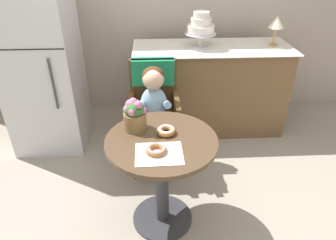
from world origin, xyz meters
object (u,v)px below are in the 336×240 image
seated_child (154,103)px  donut_mid (166,131)px  donut_front (156,150)px  refrigerator (41,62)px  tiered_cake_stand (201,26)px  wicker_chair (154,98)px  table_lamp (277,23)px  flower_vase (134,114)px  cafe_table (162,165)px

seated_child → donut_mid: 0.53m
donut_front → refrigerator: refrigerator is taller
seated_child → tiered_cake_stand: 0.95m
donut_mid → refrigerator: refrigerator is taller
wicker_chair → donut_mid: (0.07, -0.68, 0.10)m
wicker_chair → table_lamp: bearing=22.3°
donut_mid → flower_vase: size_ratio=0.54×
flower_vase → tiered_cake_stand: 1.34m
wicker_chair → tiered_cake_stand: (0.46, 0.56, 0.46)m
tiered_cake_stand → table_lamp: bearing=0.9°
cafe_table → flower_vase: (-0.17, 0.13, 0.32)m
cafe_table → flower_vase: size_ratio=3.14×
donut_front → tiered_cake_stand: bearing=72.4°
donut_front → flower_vase: 0.31m
table_lamp → donut_mid: bearing=-131.8°
cafe_table → flower_vase: flower_vase is taller
seated_child → flower_vase: size_ratio=3.17×
flower_vase → donut_mid: bearing=-18.9°
wicker_chair → donut_front: wicker_chair is taller
donut_front → tiered_cake_stand: tiered_cake_stand is taller
flower_vase → table_lamp: (1.32, 1.18, 0.28)m
cafe_table → donut_front: 0.27m
donut_mid → tiered_cake_stand: bearing=72.6°
donut_mid → table_lamp: (1.12, 1.25, 0.37)m
tiered_cake_stand → refrigerator: 1.51m
tiered_cake_stand → refrigerator: bearing=-172.3°
cafe_table → flower_vase: 0.39m
refrigerator → cafe_table: bearing=-46.3°
donut_mid → refrigerator: size_ratio=0.07×
seated_child → tiered_cake_stand: bearing=57.2°
flower_vase → tiered_cake_stand: size_ratio=0.68×
tiered_cake_stand → refrigerator: size_ratio=0.20×
wicker_chair → refrigerator: size_ratio=0.56×
wicker_chair → flower_vase: bearing=-105.3°
donut_front → flower_vase: flower_vase is taller
cafe_table → flower_vase: bearing=142.0°
refrigerator → tiered_cake_stand: bearing=7.7°
donut_mid → refrigerator: bearing=136.2°
table_lamp → seated_child: bearing=-148.5°
table_lamp → refrigerator: 2.22m
cafe_table → refrigerator: 1.56m
cafe_table → donut_mid: bearing=62.1°
flower_vase → cafe_table: bearing=-38.0°
wicker_chair → refrigerator: bearing=157.0°
refrigerator → donut_front: bearing=-50.6°
donut_mid → flower_vase: (-0.20, 0.07, 0.09)m
table_lamp → refrigerator: bearing=-174.5°
seated_child → flower_vase: (-0.13, -0.45, 0.15)m
wicker_chair → table_lamp: (1.19, 0.57, 0.48)m
seated_child → flower_vase: 0.49m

